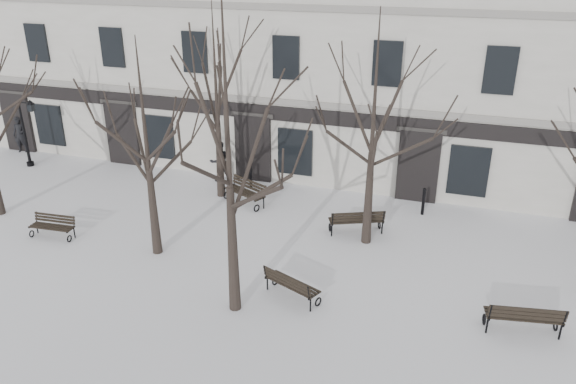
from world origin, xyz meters
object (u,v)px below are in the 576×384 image
at_px(bench_2, 524,317).
at_px(bench_3, 246,191).
at_px(tree_2, 227,119).
at_px(lamp_post, 27,128).
at_px(bench_0, 53,226).
at_px(bench_1, 291,284).
at_px(tree_1, 144,125).
at_px(bench_4, 357,220).

xyz_separation_m(bench_2, bench_3, (-10.06, 5.39, -0.01)).
distance_m(tree_2, bench_3, 8.74).
xyz_separation_m(tree_2, lamp_post, (-13.40, 7.45, -3.71)).
distance_m(tree_2, bench_2, 9.24).
height_order(bench_0, bench_1, bench_1).
distance_m(bench_0, bench_2, 15.43).
bearing_deg(tree_1, lamp_post, 151.14).
distance_m(tree_2, bench_4, 7.82).
bearing_deg(lamp_post, bench_2, -16.21).
bearing_deg(tree_2, tree_1, 150.35).
distance_m(bench_2, lamp_post, 21.95).
relative_size(tree_1, bench_1, 3.88).
distance_m(tree_2, lamp_post, 15.77).
relative_size(bench_1, bench_3, 0.93).
bearing_deg(bench_4, bench_2, 117.72).
relative_size(bench_1, bench_4, 0.91).
xyz_separation_m(tree_1, bench_2, (11.38, -0.79, -3.91)).
height_order(tree_2, bench_0, tree_2).
relative_size(bench_1, bench_2, 0.91).
relative_size(bench_3, bench_4, 0.98).
relative_size(tree_1, tree_2, 0.80).
bearing_deg(bench_2, bench_3, -37.97).
relative_size(tree_1, bench_4, 3.54).
bearing_deg(bench_2, bench_0, -12.10).
distance_m(tree_2, bench_0, 9.51).
relative_size(bench_0, bench_4, 0.81).
relative_size(tree_2, bench_2, 4.39).
bearing_deg(bench_0, tree_2, -18.40).
bearing_deg(tree_2, lamp_post, 150.91).
distance_m(bench_0, bench_1, 9.18).
xyz_separation_m(bench_3, bench_4, (4.72, -1.18, 0.01)).
bearing_deg(bench_3, bench_2, -2.74).
relative_size(tree_2, bench_0, 5.45).
relative_size(tree_2, bench_1, 4.85).
xyz_separation_m(bench_0, lamp_post, (-5.62, 5.50, 1.41)).
distance_m(bench_0, bench_3, 7.17).
bearing_deg(tree_1, bench_3, 73.92).
relative_size(bench_0, lamp_post, 0.51).
bearing_deg(lamp_post, bench_4, -6.95).
height_order(bench_1, bench_4, bench_4).
relative_size(tree_1, bench_2, 3.52).
height_order(bench_0, bench_4, bench_4).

